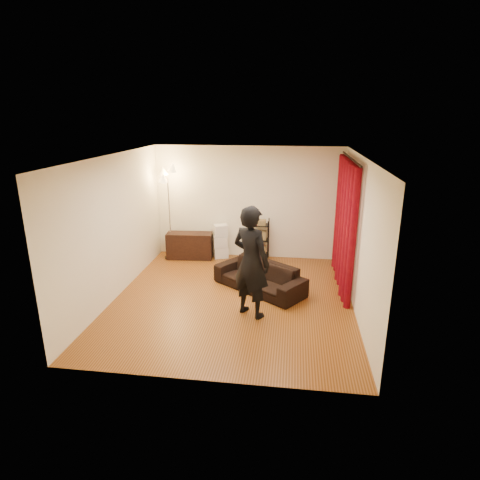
# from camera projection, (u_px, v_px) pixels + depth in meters

# --- Properties ---
(floor) EXTENTS (5.00, 5.00, 0.00)m
(floor) POSITION_uv_depth(u_px,v_px,m) (233.00, 299.00, 7.71)
(floor) COLOR #935625
(floor) RESTS_ON ground
(ceiling) EXTENTS (5.00, 5.00, 0.00)m
(ceiling) POSITION_uv_depth(u_px,v_px,m) (232.00, 156.00, 6.89)
(ceiling) COLOR white
(ceiling) RESTS_ON ground
(wall_back) EXTENTS (5.00, 0.00, 5.00)m
(wall_back) POSITION_uv_depth(u_px,v_px,m) (248.00, 203.00, 9.66)
(wall_back) COLOR white
(wall_back) RESTS_ON ground
(wall_front) EXTENTS (5.00, 0.00, 5.00)m
(wall_front) POSITION_uv_depth(u_px,v_px,m) (201.00, 288.00, 4.94)
(wall_front) COLOR white
(wall_front) RESTS_ON ground
(wall_left) EXTENTS (0.00, 5.00, 5.00)m
(wall_left) POSITION_uv_depth(u_px,v_px,m) (115.00, 227.00, 7.59)
(wall_left) COLOR white
(wall_left) RESTS_ON ground
(wall_right) EXTENTS (0.00, 5.00, 5.00)m
(wall_right) POSITION_uv_depth(u_px,v_px,m) (359.00, 236.00, 7.01)
(wall_right) COLOR white
(wall_right) RESTS_ON ground
(curtain_rod) EXTENTS (0.04, 2.65, 0.04)m
(curtain_rod) POSITION_uv_depth(u_px,v_px,m) (351.00, 158.00, 7.72)
(curtain_rod) COLOR black
(curtain_rod) RESTS_ON wall_right
(curtain) EXTENTS (0.22, 2.65, 2.55)m
(curtain) POSITION_uv_depth(u_px,v_px,m) (345.00, 224.00, 8.11)
(curtain) COLOR maroon
(curtain) RESTS_ON ground
(sofa) EXTENTS (1.98, 1.72, 0.56)m
(sofa) POSITION_uv_depth(u_px,v_px,m) (259.00, 277.00, 8.05)
(sofa) COLOR black
(sofa) RESTS_ON ground
(person) EXTENTS (0.86, 0.78, 1.97)m
(person) POSITION_uv_depth(u_px,v_px,m) (251.00, 262.00, 6.83)
(person) COLOR black
(person) RESTS_ON ground
(media_cabinet) EXTENTS (1.12, 0.49, 0.64)m
(media_cabinet) POSITION_uv_depth(u_px,v_px,m) (190.00, 246.00, 9.81)
(media_cabinet) COLOR black
(media_cabinet) RESTS_ON ground
(storage_boxes) EXTENTS (0.40, 0.36, 0.84)m
(storage_boxes) POSITION_uv_depth(u_px,v_px,m) (221.00, 241.00, 9.82)
(storage_boxes) COLOR silver
(storage_boxes) RESTS_ON ground
(wire_shelf) EXTENTS (0.48, 0.35, 1.01)m
(wire_shelf) POSITION_uv_depth(u_px,v_px,m) (259.00, 240.00, 9.67)
(wire_shelf) COLOR black
(wire_shelf) RESTS_ON ground
(floor_lamp) EXTENTS (0.51, 0.51, 2.23)m
(floor_lamp) POSITION_uv_depth(u_px,v_px,m) (169.00, 214.00, 9.58)
(floor_lamp) COLOR silver
(floor_lamp) RESTS_ON ground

